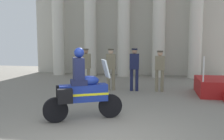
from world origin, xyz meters
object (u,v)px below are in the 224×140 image
(officer_in_row_1, at_px, (111,66))
(officer_in_row_2, at_px, (134,66))
(officer_in_row_3, at_px, (160,68))
(officer_in_row_0, at_px, (86,65))
(motorcycle_with_rider, at_px, (81,90))

(officer_in_row_1, height_order, officer_in_row_2, officer_in_row_2)
(officer_in_row_1, height_order, officer_in_row_3, officer_in_row_1)
(officer_in_row_1, distance_m, officer_in_row_2, 0.97)
(officer_in_row_0, relative_size, motorcycle_with_rider, 0.89)
(officer_in_row_0, bearing_deg, motorcycle_with_rider, 99.99)
(officer_in_row_1, xyz_separation_m, officer_in_row_3, (1.99, 0.08, -0.04))
(officer_in_row_3, xyz_separation_m, motorcycle_with_rider, (-2.00, -4.21, -0.18))
(officer_in_row_2, height_order, officer_in_row_3, officer_in_row_2)
(officer_in_row_1, relative_size, officer_in_row_3, 1.04)
(officer_in_row_1, bearing_deg, officer_in_row_2, 176.85)
(officer_in_row_2, bearing_deg, officer_in_row_3, 178.70)
(officer_in_row_0, relative_size, officer_in_row_2, 0.98)
(officer_in_row_2, bearing_deg, officer_in_row_1, -3.15)
(officer_in_row_2, xyz_separation_m, motorcycle_with_rider, (-0.98, -4.15, -0.23))
(officer_in_row_0, xyz_separation_m, officer_in_row_2, (2.08, -0.12, 0.02))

